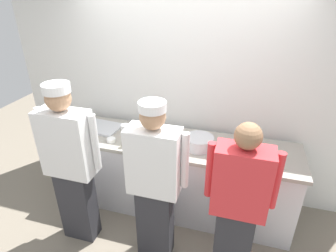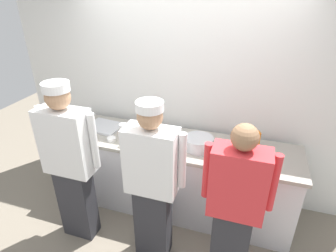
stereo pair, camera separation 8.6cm
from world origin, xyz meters
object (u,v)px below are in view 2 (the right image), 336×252
(chef_far_right, at_px, (235,205))
(deli_cup, at_px, (238,155))
(plate_stack_front, at_px, (157,139))
(ramekin_green_sauce, at_px, (111,139))
(squeeze_bottle_secondary, at_px, (126,137))
(mixing_bowl_steel, at_px, (199,143))
(squeeze_bottle_primary, at_px, (252,158))
(ramekin_red_sauce, at_px, (229,145))
(chef_center, at_px, (152,181))
(ramekin_yellow_sauce, at_px, (167,133))
(squeeze_bottle_spare, at_px, (257,139))
(chef_near_left, at_px, (70,162))
(sheet_tray, at_px, (104,127))

(chef_far_right, distance_m, deli_cup, 0.61)
(plate_stack_front, relative_size, ramekin_green_sauce, 2.16)
(chef_far_right, height_order, squeeze_bottle_secondary, chef_far_right)
(chef_far_right, distance_m, mixing_bowl_steel, 0.83)
(squeeze_bottle_primary, height_order, ramekin_red_sauce, squeeze_bottle_primary)
(chef_center, bearing_deg, plate_stack_front, 105.61)
(squeeze_bottle_secondary, distance_m, ramekin_yellow_sauce, 0.51)
(squeeze_bottle_spare, distance_m, ramekin_red_sauce, 0.31)
(squeeze_bottle_primary, bearing_deg, squeeze_bottle_secondary, -179.11)
(chef_near_left, bearing_deg, squeeze_bottle_primary, 16.43)
(chef_near_left, bearing_deg, chef_center, 1.04)
(squeeze_bottle_secondary, distance_m, ramekin_red_sauce, 1.12)
(chef_far_right, distance_m, ramekin_yellow_sauce, 1.24)
(ramekin_yellow_sauce, distance_m, deli_cup, 0.88)
(sheet_tray, bearing_deg, ramekin_green_sauce, -47.11)
(chef_near_left, xyz_separation_m, mixing_bowl_steel, (1.15, 0.66, 0.05))
(squeeze_bottle_secondary, height_order, ramekin_green_sauce, squeeze_bottle_secondary)
(mixing_bowl_steel, bearing_deg, plate_stack_front, -179.92)
(squeeze_bottle_primary, bearing_deg, chef_center, -150.04)
(ramekin_green_sauce, relative_size, deli_cup, 1.10)
(plate_stack_front, height_order, squeeze_bottle_secondary, squeeze_bottle_secondary)
(mixing_bowl_steel, relative_size, ramekin_red_sauce, 2.81)
(chef_far_right, xyz_separation_m, mixing_bowl_steel, (-0.47, 0.67, 0.14))
(chef_near_left, distance_m, ramekin_yellow_sauce, 1.11)
(plate_stack_front, bearing_deg, ramekin_green_sauce, -163.84)
(chef_center, height_order, ramekin_yellow_sauce, chef_center)
(squeeze_bottle_primary, height_order, squeeze_bottle_secondary, squeeze_bottle_secondary)
(chef_center, height_order, squeeze_bottle_secondary, chef_center)
(chef_center, xyz_separation_m, squeeze_bottle_primary, (0.84, 0.49, 0.12))
(chef_near_left, distance_m, ramekin_red_sauce, 1.66)
(chef_near_left, distance_m, chef_far_right, 1.62)
(chef_near_left, relative_size, mixing_bowl_steel, 5.68)
(ramekin_yellow_sauce, height_order, ramekin_green_sauce, ramekin_yellow_sauce)
(squeeze_bottle_spare, xyz_separation_m, ramekin_green_sauce, (-1.55, -0.37, -0.08))
(chef_far_right, relative_size, ramekin_yellow_sauce, 14.81)
(chef_near_left, relative_size, squeeze_bottle_spare, 8.77)
(chef_center, height_order, squeeze_bottle_spare, chef_center)
(squeeze_bottle_primary, bearing_deg, chef_near_left, -163.57)
(chef_center, relative_size, ramekin_yellow_sauce, 15.44)
(squeeze_bottle_spare, xyz_separation_m, ramekin_red_sauce, (-0.28, -0.10, -0.07))
(ramekin_green_sauce, bearing_deg, squeeze_bottle_spare, 13.55)
(plate_stack_front, distance_m, deli_cup, 0.89)
(chef_center, height_order, chef_far_right, chef_center)
(mixing_bowl_steel, distance_m, ramekin_green_sauce, 0.98)
(plate_stack_front, height_order, sheet_tray, plate_stack_front)
(plate_stack_front, bearing_deg, deli_cup, -4.81)
(chef_far_right, height_order, squeeze_bottle_spare, chef_far_right)
(sheet_tray, distance_m, ramekin_yellow_sauce, 0.78)
(squeeze_bottle_spare, bearing_deg, mixing_bowl_steel, -158.65)
(mixing_bowl_steel, distance_m, sheet_tray, 1.21)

